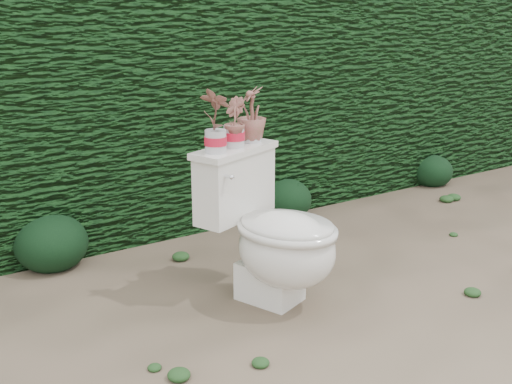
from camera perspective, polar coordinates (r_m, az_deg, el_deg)
ground at (r=3.32m, az=1.49°, el=-9.86°), size 60.00×60.00×0.00m
hedge at (r=4.43m, az=-10.29°, el=7.63°), size 8.00×1.00×1.60m
toilet at (r=3.21m, az=1.55°, el=-3.89°), size 0.67×0.80×0.78m
potted_plant_left at (r=3.08m, az=-3.64°, el=6.24°), size 0.16×0.19×0.30m
potted_plant_center at (r=3.19m, az=-1.98°, el=6.07°), size 0.14×0.15×0.23m
potted_plant_right at (r=3.30m, az=-0.41°, el=6.78°), size 0.20×0.20×0.27m
liriope_clump_1 at (r=3.87m, az=-17.78°, el=-3.94°), size 0.42×0.42×0.34m
liriope_clump_2 at (r=4.55m, az=2.65°, el=-0.32°), size 0.37×0.37×0.30m
liriope_clump_3 at (r=5.53m, az=15.39°, el=2.09°), size 0.34×0.34×0.27m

